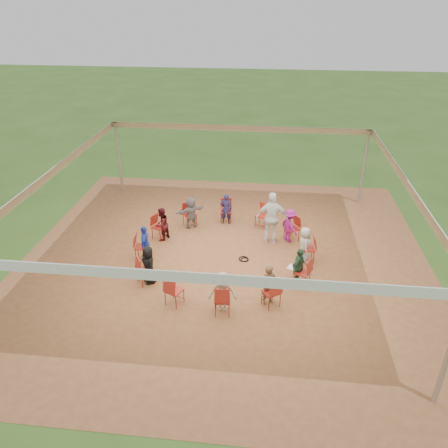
# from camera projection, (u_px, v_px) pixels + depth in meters

# --- Properties ---
(ground) EXTENTS (80.00, 80.00, 0.00)m
(ground) POSITION_uv_depth(u_px,v_px,m) (224.00, 260.00, 14.09)
(ground) COLOR #2F531A
(ground) RESTS_ON ground
(dirt_patch) EXTENTS (13.00, 13.00, 0.00)m
(dirt_patch) POSITION_uv_depth(u_px,v_px,m) (224.00, 259.00, 14.08)
(dirt_patch) COLOR brown
(dirt_patch) RESTS_ON ground
(tent) EXTENTS (10.33, 10.33, 3.00)m
(tent) POSITION_uv_depth(u_px,v_px,m) (225.00, 192.00, 12.97)
(tent) COLOR #B2B2B7
(tent) RESTS_ON ground
(chair_0) EXTENTS (0.58, 0.57, 0.90)m
(chair_0) POSITION_uv_depth(u_px,v_px,m) (302.00, 272.00, 12.66)
(chair_0) COLOR #9F2318
(chair_0) RESTS_ON ground
(chair_1) EXTENTS (0.48, 0.46, 0.90)m
(chair_1) POSITION_uv_depth(u_px,v_px,m) (308.00, 249.00, 13.82)
(chair_1) COLOR #9F2318
(chair_1) RESTS_ON ground
(chair_2) EXTENTS (0.60, 0.60, 0.90)m
(chair_2) POSITION_uv_depth(u_px,v_px,m) (292.00, 229.00, 15.00)
(chair_2) COLOR #9F2318
(chair_2) RESTS_ON ground
(chair_3) EXTENTS (0.57, 0.58, 0.90)m
(chair_3) POSITION_uv_depth(u_px,v_px,m) (262.00, 216.00, 15.87)
(chair_3) COLOR #9F2318
(chair_3) RESTS_ON ground
(chair_4) EXTENTS (0.46, 0.48, 0.90)m
(chair_4) POSITION_uv_depth(u_px,v_px,m) (226.00, 211.00, 16.21)
(chair_4) COLOR #9F2318
(chair_4) RESTS_ON ground
(chair_5) EXTENTS (0.60, 0.60, 0.90)m
(chair_5) POSITION_uv_depth(u_px,v_px,m) (190.00, 215.00, 15.92)
(chair_5) COLOR #9F2318
(chair_5) RESTS_ON ground
(chair_6) EXTENTS (0.58, 0.57, 0.90)m
(chair_6) POSITION_uv_depth(u_px,v_px,m) (159.00, 227.00, 15.09)
(chair_6) COLOR #9F2318
(chair_6) RESTS_ON ground
(chair_7) EXTENTS (0.48, 0.46, 0.90)m
(chair_7) POSITION_uv_depth(u_px,v_px,m) (142.00, 247.00, 13.93)
(chair_7) COLOR #9F2318
(chair_7) RESTS_ON ground
(chair_8) EXTENTS (0.60, 0.60, 0.90)m
(chair_8) POSITION_uv_depth(u_px,v_px,m) (145.00, 270.00, 12.75)
(chair_8) COLOR #9F2318
(chair_8) RESTS_ON ground
(chair_9) EXTENTS (0.57, 0.58, 0.90)m
(chair_9) POSITION_uv_depth(u_px,v_px,m) (174.00, 291.00, 11.88)
(chair_9) COLOR #9F2318
(chair_9) RESTS_ON ground
(chair_10) EXTENTS (0.46, 0.48, 0.90)m
(chair_10) POSITION_uv_depth(u_px,v_px,m) (222.00, 299.00, 11.54)
(chair_10) COLOR #9F2318
(chair_10) RESTS_ON ground
(chair_11) EXTENTS (0.60, 0.60, 0.90)m
(chair_11) POSITION_uv_depth(u_px,v_px,m) (271.00, 292.00, 11.83)
(chair_11) COLOR #9F2318
(chair_11) RESTS_ON ground
(person_seated_0) EXTENTS (0.62, 0.78, 1.19)m
(person_seated_0) POSITION_uv_depth(u_px,v_px,m) (299.00, 267.00, 12.65)
(person_seated_0) COLOR #2B5132
(person_seated_0) RESTS_ON ground
(person_seated_1) EXTENTS (0.38, 0.61, 1.19)m
(person_seated_1) POSITION_uv_depth(u_px,v_px,m) (304.00, 245.00, 13.75)
(person_seated_1) COLOR #B1AA9C
(person_seated_1) RESTS_ON ground
(person_seated_2) EXTENTS (0.75, 0.85, 1.19)m
(person_seated_2) POSITION_uv_depth(u_px,v_px,m) (289.00, 226.00, 14.87)
(person_seated_2) COLOR #97167D
(person_seated_2) RESTS_ON ground
(person_seated_3) EXTENTS (0.46, 0.32, 1.19)m
(person_seated_3) POSITION_uv_depth(u_px,v_px,m) (226.00, 209.00, 16.03)
(person_seated_3) COLOR #1F1C46
(person_seated_3) RESTS_ON ground
(person_seated_4) EXTENTS (1.14, 0.97, 1.19)m
(person_seated_4) POSITION_uv_depth(u_px,v_px,m) (191.00, 212.00, 15.76)
(person_seated_4) COLOR gray
(person_seated_4) RESTS_ON ground
(person_seated_5) EXTENTS (0.55, 0.66, 1.19)m
(person_seated_5) POSITION_uv_depth(u_px,v_px,m) (162.00, 224.00, 14.96)
(person_seated_5) COLOR #440E13
(person_seated_5) RESTS_ON ground
(person_seated_6) EXTENTS (0.42, 0.73, 1.19)m
(person_seated_6) POSITION_uv_depth(u_px,v_px,m) (145.00, 243.00, 13.86)
(person_seated_6) COLOR #2742B2
(person_seated_6) RESTS_ON ground
(person_seated_7) EXTENTS (0.60, 0.66, 1.19)m
(person_seated_7) POSITION_uv_depth(u_px,v_px,m) (149.00, 265.00, 12.73)
(person_seated_7) COLOR black
(person_seated_7) RESTS_ON ground
(person_seated_8) EXTENTS (0.80, 0.45, 1.19)m
(person_seated_8) POSITION_uv_depth(u_px,v_px,m) (222.00, 292.00, 11.58)
(person_seated_8) COLOR tan
(person_seated_8) RESTS_ON ground
(person_seated_9) EXTENTS (0.52, 0.48, 1.19)m
(person_seated_9) POSITION_uv_depth(u_px,v_px,m) (269.00, 285.00, 11.85)
(person_seated_9) COLOR brown
(person_seated_9) RESTS_ON ground
(standing_person) EXTENTS (1.10, 0.60, 1.85)m
(standing_person) POSITION_uv_depth(u_px,v_px,m) (272.00, 218.00, 14.65)
(standing_person) COLOR white
(standing_person) RESTS_ON ground
(cable_coil) EXTENTS (0.37, 0.37, 0.03)m
(cable_coil) POSITION_uv_depth(u_px,v_px,m) (244.00, 259.00, 14.07)
(cable_coil) COLOR black
(cable_coil) RESTS_ON ground
(laptop) EXTENTS (0.34, 0.37, 0.20)m
(laptop) POSITION_uv_depth(u_px,v_px,m) (293.00, 266.00, 12.74)
(laptop) COLOR #B7B7BC
(laptop) RESTS_ON ground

